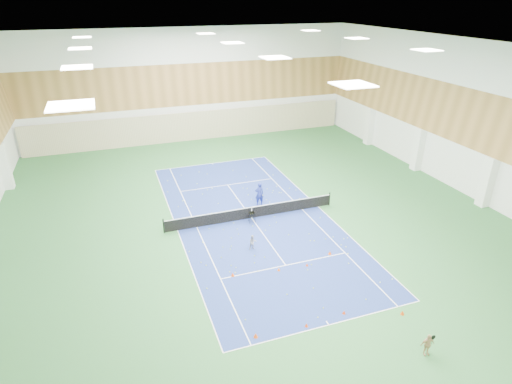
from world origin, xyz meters
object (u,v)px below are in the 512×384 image
tennis_net (252,212)px  child_court (253,242)px  child_apron (427,345)px  ball_cart (252,217)px  coach (259,194)px

tennis_net → child_court: tennis_net is taller
tennis_net → child_apron: bearing=-77.7°
tennis_net → ball_cart: (-0.19, -0.60, -0.14)m
coach → ball_cart: bearing=59.9°
ball_cart → child_court: bearing=-101.1°
child_court → child_apron: size_ratio=0.89×
child_court → tennis_net: bearing=67.6°
ball_cart → child_apron: bearing=-69.5°
coach → child_apron: coach is taller
coach → child_apron: bearing=97.2°
tennis_net → child_apron: child_apron is taller
child_court → ball_cart: 3.57m
child_apron → ball_cart: size_ratio=1.42×
child_court → child_apron: (4.57, -11.06, 0.06)m
child_court → ball_cart: bearing=67.5°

